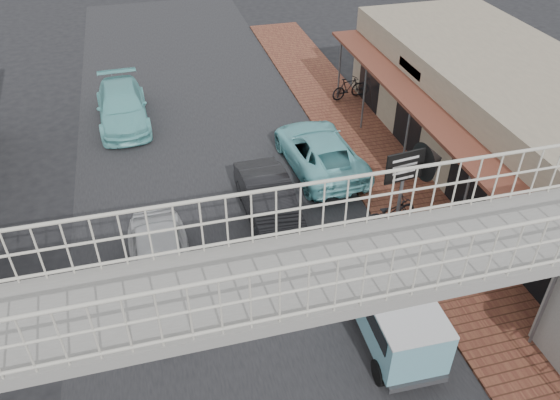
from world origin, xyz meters
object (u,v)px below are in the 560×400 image
dark_sedan (269,200)px  white_hatchback (161,264)px  arrow_sign (429,162)px  angkot_curb (319,151)px  motorcycle_near (390,212)px  motorcycle_far (348,88)px  angkot_van (393,308)px  angkot_far (122,106)px

dark_sedan → white_hatchback: bearing=-149.9°
arrow_sign → white_hatchback: bearing=174.2°
white_hatchback → arrow_sign: bearing=0.0°
angkot_curb → motorcycle_near: angkot_curb is taller
motorcycle_near → motorcycle_far: (2.05, 9.35, 0.00)m
white_hatchback → angkot_van: size_ratio=1.22×
dark_sedan → arrow_sign: (4.48, -2.12, 2.11)m
white_hatchback → angkot_far: (-0.79, 10.60, -0.03)m
arrow_sign → motorcycle_far: bearing=75.6°
angkot_van → motorcycle_far: bearing=75.5°
dark_sedan → angkot_van: bearing=-73.6°
dark_sedan → angkot_far: bearing=117.7°
angkot_curb → motorcycle_near: bearing=101.9°
angkot_far → motorcycle_far: bearing=-4.8°
white_hatchback → angkot_van: angkot_van is taller
white_hatchback → angkot_curb: size_ratio=0.86×
angkot_curb → motorcycle_near: size_ratio=2.69×
angkot_curb → dark_sedan: bearing=41.4°
angkot_van → arrow_sign: size_ratio=1.10×
white_hatchback → motorcycle_far: white_hatchback is taller
angkot_curb → arrow_sign: 5.48m
angkot_curb → angkot_van: 8.52m
motorcycle_near → motorcycle_far: 9.57m
white_hatchback → motorcycle_near: white_hatchback is taller
angkot_far → arrow_sign: arrow_sign is taller
motorcycle_far → dark_sedan: bearing=130.6°
arrow_sign → angkot_curb: bearing=104.3°
angkot_far → dark_sedan: bearing=-63.3°
angkot_far → white_hatchback: bearing=-87.8°
angkot_van → arrow_sign: 4.89m
angkot_far → motorcycle_far: (10.36, -0.50, -0.13)m
motorcycle_near → dark_sedan: bearing=57.8°
dark_sedan → motorcycle_far: dark_sedan is taller
angkot_curb → white_hatchback: bearing=34.2°
white_hatchback → angkot_far: size_ratio=0.88×
angkot_far → arrow_sign: bearing=-51.2°
angkot_van → motorcycle_far: angkot_van is taller
angkot_van → motorcycle_near: 4.78m
motorcycle_far → arrow_sign: size_ratio=0.51×
angkot_van → arrow_sign: arrow_sign is taller
angkot_curb → motorcycle_far: angkot_curb is taller
white_hatchback → arrow_sign: arrow_sign is taller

